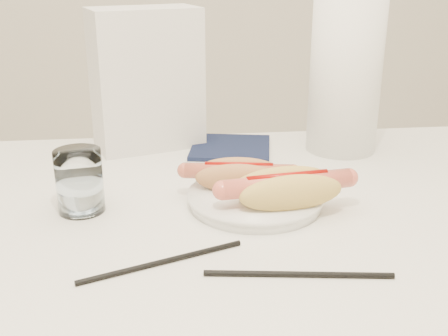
{
  "coord_description": "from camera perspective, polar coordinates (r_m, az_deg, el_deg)",
  "views": [
    {
      "loc": [
        -0.03,
        -0.73,
        1.1
      ],
      "look_at": [
        0.05,
        0.01,
        0.82
      ],
      "focal_mm": 44.55,
      "sensor_mm": 36.0,
      "label": 1
    }
  ],
  "objects": [
    {
      "name": "table",
      "position": [
        0.84,
        -3.54,
        -8.73
      ],
      "size": [
        1.2,
        0.8,
        0.75
      ],
      "color": "white",
      "rests_on": "ground"
    },
    {
      "name": "hotdog_left",
      "position": [
        0.86,
        1.53,
        -0.78
      ],
      "size": [
        0.17,
        0.09,
        0.05
      ],
      "rotation": [
        0.0,
        0.0,
        -0.16
      ],
      "color": "#C2834D",
      "rests_on": "plate"
    },
    {
      "name": "napkin_box",
      "position": [
        1.09,
        -7.96,
        9.02
      ],
      "size": [
        0.23,
        0.17,
        0.27
      ],
      "primitive_type": "cube",
      "rotation": [
        0.0,
        0.0,
        0.31
      ],
      "color": "silver",
      "rests_on": "table"
    },
    {
      "name": "water_glass",
      "position": [
        0.84,
        -14.61,
        -1.31
      ],
      "size": [
        0.07,
        0.07,
        0.09
      ],
      "primitive_type": "cylinder",
      "color": "white",
      "rests_on": "table"
    },
    {
      "name": "navy_napkin",
      "position": [
        1.09,
        0.69,
        2.12
      ],
      "size": [
        0.18,
        0.18,
        0.01
      ],
      "primitive_type": "cube",
      "rotation": [
        0.0,
        0.0,
        -0.19
      ],
      "color": "#101734",
      "rests_on": "table"
    },
    {
      "name": "plate",
      "position": [
        0.85,
        3.22,
        -3.31
      ],
      "size": [
        0.25,
        0.25,
        0.02
      ],
      "primitive_type": "cylinder",
      "rotation": [
        0.0,
        0.0,
        -0.31
      ],
      "color": "white",
      "rests_on": "table"
    },
    {
      "name": "chopstick_far",
      "position": [
        0.67,
        7.65,
        -10.75
      ],
      "size": [
        0.22,
        0.04,
        0.01
      ],
      "primitive_type": "cylinder",
      "rotation": [
        0.0,
        1.57,
        -0.14
      ],
      "color": "black",
      "rests_on": "table"
    },
    {
      "name": "chopstick_near",
      "position": [
        0.7,
        -6.32,
        -9.54
      ],
      "size": [
        0.2,
        0.08,
        0.01
      ],
      "primitive_type": "cylinder",
      "rotation": [
        0.0,
        1.57,
        0.36
      ],
      "color": "black",
      "rests_on": "table"
    },
    {
      "name": "paper_towel_roll",
      "position": [
        1.08,
        12.36,
        9.47
      ],
      "size": [
        0.14,
        0.14,
        0.3
      ],
      "primitive_type": "cylinder",
      "rotation": [
        0.0,
        0.0,
        -0.02
      ],
      "color": "white",
      "rests_on": "table"
    },
    {
      "name": "hotdog_right",
      "position": [
        0.8,
        6.48,
        -2.16
      ],
      "size": [
        0.19,
        0.1,
        0.05
      ],
      "rotation": [
        0.0,
        0.0,
        0.14
      ],
      "color": "#DFB857",
      "rests_on": "plate"
    }
  ]
}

